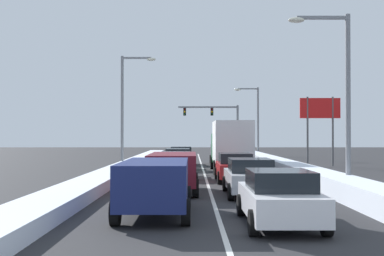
% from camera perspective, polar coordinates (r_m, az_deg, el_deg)
% --- Properties ---
extents(ground_plane, '(142.04, 142.04, 0.00)m').
position_cam_1_polar(ground_plane, '(29.66, 1.61, -5.57)').
color(ground_plane, '#28282B').
extents(lane_stripe_between_right_lane_and_center_lane, '(0.14, 60.09, 0.01)m').
position_cam_1_polar(lane_stripe_between_right_lane_and_center_lane, '(35.10, 1.37, -4.83)').
color(lane_stripe_between_right_lane_and_center_lane, silver).
rests_on(lane_stripe_between_right_lane_and_center_lane, ground).
extents(snow_bank_right_shoulder, '(1.49, 60.09, 0.77)m').
position_cam_1_polar(snow_bank_right_shoulder, '(35.59, 9.95, -4.15)').
color(snow_bank_right_shoulder, silver).
rests_on(snow_bank_right_shoulder, ground).
extents(snow_bank_left_shoulder, '(1.73, 60.09, 0.50)m').
position_cam_1_polar(snow_bank_left_shoulder, '(35.37, -7.27, -4.39)').
color(snow_bank_left_shoulder, silver).
rests_on(snow_bank_left_shoulder, ground).
extents(sedan_white_right_lane_nearest, '(2.00, 4.50, 1.51)m').
position_cam_1_polar(sedan_white_right_lane_nearest, '(13.99, 9.97, -7.77)').
color(sedan_white_right_lane_nearest, silver).
rests_on(sedan_white_right_lane_nearest, ground).
extents(sedan_silver_right_lane_second, '(2.00, 4.50, 1.51)m').
position_cam_1_polar(sedan_silver_right_lane_second, '(20.57, 6.67, -5.54)').
color(sedan_silver_right_lane_second, '#B7BABF').
rests_on(sedan_silver_right_lane_second, ground).
extents(sedan_red_right_lane_third, '(2.00, 4.50, 1.51)m').
position_cam_1_polar(sedan_red_right_lane_third, '(26.65, 4.98, -4.46)').
color(sedan_red_right_lane_third, maroon).
rests_on(sedan_red_right_lane_third, ground).
extents(box_truck_right_lane_fourth, '(2.53, 7.20, 3.36)m').
position_cam_1_polar(box_truck_right_lane_fourth, '(33.41, 4.54, -1.77)').
color(box_truck_right_lane_fourth, '#1E5633').
rests_on(box_truck_right_lane_fourth, ground).
extents(suv_charcoal_right_lane_fifth, '(2.16, 4.90, 1.67)m').
position_cam_1_polar(suv_charcoal_right_lane_fifth, '(41.95, 3.66, -2.79)').
color(suv_charcoal_right_lane_fifth, '#38383D').
rests_on(suv_charcoal_right_lane_fifth, ground).
extents(suv_navy_center_lane_nearest, '(2.16, 4.90, 1.67)m').
position_cam_1_polar(suv_navy_center_lane_nearest, '(15.37, -4.13, -6.21)').
color(suv_navy_center_lane_nearest, navy).
rests_on(suv_navy_center_lane_nearest, ground).
extents(suv_maroon_center_lane_second, '(2.16, 4.90, 1.67)m').
position_cam_1_polar(suv_maroon_center_lane_second, '(21.45, -2.11, -4.68)').
color(suv_maroon_center_lane_second, maroon).
rests_on(suv_maroon_center_lane_second, ground).
extents(sedan_tan_center_lane_third, '(2.00, 4.50, 1.51)m').
position_cam_1_polar(sedan_tan_center_lane_third, '(28.55, -1.76, -4.22)').
color(sedan_tan_center_lane_third, '#937F60').
rests_on(sedan_tan_center_lane_third, ground).
extents(sedan_gray_center_lane_fourth, '(2.00, 4.50, 1.51)m').
position_cam_1_polar(sedan_gray_center_lane_fourth, '(35.30, -1.54, -3.57)').
color(sedan_gray_center_lane_fourth, slate).
rests_on(sedan_gray_center_lane_fourth, ground).
extents(sedan_black_center_lane_fifth, '(2.00, 4.50, 1.51)m').
position_cam_1_polar(sedan_black_center_lane_fifth, '(41.09, -1.13, -3.18)').
color(sedan_black_center_lane_fifth, black).
rests_on(sedan_black_center_lane_fifth, ground).
extents(traffic_light_gantry, '(7.54, 0.47, 6.20)m').
position_cam_1_polar(traffic_light_gantry, '(62.43, 3.16, 1.06)').
color(traffic_light_gantry, slate).
rests_on(traffic_light_gantry, ground).
extents(street_lamp_right_near, '(2.66, 0.36, 7.64)m').
position_cam_1_polar(street_lamp_right_near, '(22.36, 16.48, 4.74)').
color(street_lamp_right_near, gray).
rests_on(street_lamp_right_near, ground).
extents(street_lamp_right_mid, '(2.66, 0.36, 7.63)m').
position_cam_1_polar(street_lamp_right_mid, '(54.59, 7.20, 1.45)').
color(street_lamp_right_mid, gray).
rests_on(street_lamp_right_mid, ground).
extents(street_lamp_left_mid, '(2.66, 0.36, 8.47)m').
position_cam_1_polar(street_lamp_left_mid, '(38.26, -7.36, 3.07)').
color(street_lamp_left_mid, gray).
rests_on(street_lamp_left_mid, ground).
extents(roadside_sign_right, '(3.20, 0.16, 5.50)m').
position_cam_1_polar(roadside_sign_right, '(40.89, 14.46, 1.40)').
color(roadside_sign_right, '#59595B').
rests_on(roadside_sign_right, ground).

